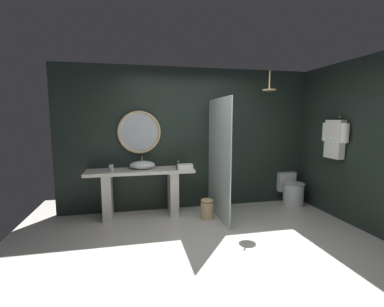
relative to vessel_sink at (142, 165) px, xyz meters
The scene contains 14 objects.
ground_plane 2.06m from the vessel_sink, 60.29° to the right, with size 5.76×5.76×0.00m, color silver.
back_wall_panel 1.05m from the vessel_sink, 17.09° to the left, with size 4.80×0.10×2.60m, color #1E2823.
side_wall_right 3.41m from the vessel_sink, 14.67° to the right, with size 0.10×2.47×2.60m, color #1E2823.
vanity_counter 0.37m from the vessel_sink, 128.76° to the right, with size 1.81×0.51×0.82m.
vessel_sink is the anchor object (origin of this frame).
tumbler_cup 0.52m from the vessel_sink, behind, with size 0.08×0.08×0.11m, color silver.
soap_dispenser 0.62m from the vessel_sink, ahead, with size 0.07×0.07×0.13m.
round_wall_mirror 0.59m from the vessel_sink, 99.40° to the left, with size 0.76×0.05×0.76m.
shower_glass_panel 1.32m from the vessel_sink, 15.63° to the right, with size 0.02×1.17×2.02m, color silver.
rain_shower_head 2.55m from the vessel_sink, ahead, with size 0.23×0.23×0.34m.
hanging_bathrobe 3.27m from the vessel_sink, 14.13° to the right, with size 0.20×0.54×0.71m.
toilet 2.95m from the vessel_sink, ahead, with size 0.40×0.59×0.60m.
waste_bin 1.33m from the vessel_sink, 21.08° to the right, with size 0.22×0.22×0.35m.
folded_hand_towel 0.74m from the vessel_sink, 15.24° to the right, with size 0.25×0.15×0.09m, color white.
Camera 1 is at (-1.05, -3.00, 1.68)m, focal length 25.03 mm.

